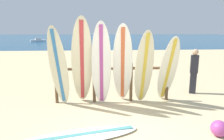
% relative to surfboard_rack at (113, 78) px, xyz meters
% --- Properties ---
extents(ocean_water, '(120.00, 80.00, 0.01)m').
position_rel_surfboard_rack_xyz_m(ocean_water, '(0.04, 55.69, -0.74)').
color(ocean_water, navy).
rests_on(ocean_water, ground).
extents(surfboard_rack, '(3.45, 0.09, 1.17)m').
position_rel_surfboard_rack_xyz_m(surfboard_rack, '(0.00, 0.00, 0.00)').
color(surfboard_rack, brown).
rests_on(surfboard_rack, ground).
extents(surfboard_leaning_far_left, '(0.61, 0.83, 2.27)m').
position_rel_surfboard_rack_xyz_m(surfboard_leaning_far_left, '(-1.49, -0.39, 0.39)').
color(surfboard_leaning_far_left, beige).
rests_on(surfboard_leaning_far_left, ground).
extents(surfboard_leaning_left, '(0.68, 1.17, 2.50)m').
position_rel_surfboard_rack_xyz_m(surfboard_leaning_left, '(-0.87, -0.33, 0.50)').
color(surfboard_leaning_left, beige).
rests_on(surfboard_leaning_left, ground).
extents(surfboard_leaning_center_left, '(0.55, 0.71, 2.38)m').
position_rel_surfboard_rack_xyz_m(surfboard_leaning_center_left, '(-0.34, -0.44, 0.45)').
color(surfboard_leaning_center_left, white).
rests_on(surfboard_leaning_center_left, ground).
extents(surfboard_leaning_center, '(0.69, 1.18, 2.32)m').
position_rel_surfboard_rack_xyz_m(surfboard_leaning_center, '(0.26, -0.30, 0.42)').
color(surfboard_leaning_center, white).
rests_on(surfboard_leaning_center, ground).
extents(surfboard_leaning_center_right, '(0.57, 0.65, 2.16)m').
position_rel_surfboard_rack_xyz_m(surfboard_leaning_center_right, '(0.88, -0.28, 0.34)').
color(surfboard_leaning_center_right, beige).
rests_on(surfboard_leaning_center_right, ground).
extents(surfboard_leaning_right, '(0.55, 0.92, 2.00)m').
position_rel_surfboard_rack_xyz_m(surfboard_leaning_right, '(1.58, -0.26, 0.26)').
color(surfboard_leaning_right, white).
rests_on(surfboard_leaning_right, ground).
extents(surfboard_lying_on_sand, '(2.63, 1.16, 0.08)m').
position_rel_surfboard_rack_xyz_m(surfboard_lying_on_sand, '(-0.86, -2.06, -0.71)').
color(surfboard_lying_on_sand, white).
rests_on(surfboard_lying_on_sand, ground).
extents(beachgoer_standing, '(0.28, 0.23, 1.53)m').
position_rel_surfboard_rack_xyz_m(beachgoer_standing, '(2.79, 0.60, 0.10)').
color(beachgoer_standing, '#26262D').
rests_on(beachgoer_standing, ground).
extents(small_boat_offshore, '(2.94, 2.03, 0.71)m').
position_rel_surfboard_rack_xyz_m(small_boat_offshore, '(-11.61, 33.03, -0.49)').
color(small_boat_offshore, silver).
rests_on(small_boat_offshore, ocean_water).
extents(beach_ball, '(0.33, 0.33, 0.33)m').
position_rel_surfboard_rack_xyz_m(beach_ball, '(2.02, -2.19, -0.58)').
color(beach_ball, '#A53F8C').
rests_on(beach_ball, ground).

